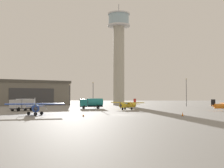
# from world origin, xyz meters

# --- Properties ---
(ground_plane) EXTENTS (400.00, 400.00, 0.00)m
(ground_plane) POSITION_xyz_m (0.00, 0.00, 0.00)
(ground_plane) COLOR gray
(control_tower) EXTENTS (9.04, 9.04, 41.50)m
(control_tower) POSITION_xyz_m (-1.40, 63.19, 23.04)
(control_tower) COLOR #B2AD9E
(control_tower) RESTS_ON ground_plane
(hangar) EXTENTS (39.20, 36.40, 9.87)m
(hangar) POSITION_xyz_m (-40.36, 64.77, 4.95)
(hangar) COLOR #6B665B
(hangar) RESTS_ON ground_plane
(airplane_blue) EXTENTS (10.74, 8.45, 3.20)m
(airplane_blue) POSITION_xyz_m (-16.46, -0.69, 1.49)
(airplane_blue) COLOR #2847A8
(airplane_blue) RESTS_ON ground_plane
(airplane_yellow) EXTENTS (8.68, 7.59, 2.89)m
(airplane_yellow) POSITION_xyz_m (1.45, 22.07, 1.35)
(airplane_yellow) COLOR gold
(airplane_yellow) RESTS_ON ground_plane
(truck_box_silver) EXTENTS (5.15, 6.35, 2.88)m
(truck_box_silver) POSITION_xyz_m (-24.17, 14.89, 1.64)
(truck_box_silver) COLOR #38383D
(truck_box_silver) RESTS_ON ground_plane
(truck_fuel_tanker_teal) EXTENTS (6.82, 4.24, 2.95)m
(truck_fuel_tanker_teal) POSITION_xyz_m (-8.85, 28.61, 1.67)
(truck_fuel_tanker_teal) COLOR #38383D
(truck_fuel_tanker_teal) RESTS_ON ground_plane
(light_post_west) EXTENTS (0.44, 0.44, 8.14)m
(light_post_west) POSITION_xyz_m (-19.84, 53.92, 4.89)
(light_post_west) COLOR #38383D
(light_post_west) RESTS_ON ground_plane
(light_post_east) EXTENTS (0.44, 0.44, 9.90)m
(light_post_east) POSITION_xyz_m (22.44, 48.01, 5.81)
(light_post_east) COLOR #38383D
(light_post_east) RESTS_ON ground_plane
(light_post_north) EXTENTS (0.44, 0.44, 8.48)m
(light_post_north) POSITION_xyz_m (-9.90, 43.47, 5.06)
(light_post_north) COLOR #38383D
(light_post_north) RESTS_ON ground_plane
(traffic_cone_near_left) EXTENTS (0.36, 0.36, 0.55)m
(traffic_cone_near_left) POSITION_xyz_m (-6.93, -3.90, 0.27)
(traffic_cone_near_left) COLOR black
(traffic_cone_near_left) RESTS_ON ground_plane
(traffic_cone_near_right) EXTENTS (0.36, 0.36, 0.74)m
(traffic_cone_near_right) POSITION_xyz_m (10.59, -2.95, 0.36)
(traffic_cone_near_right) COLOR black
(traffic_cone_near_right) RESTS_ON ground_plane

